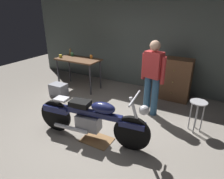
{
  "coord_description": "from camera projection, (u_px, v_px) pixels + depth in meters",
  "views": [
    {
      "loc": [
        1.92,
        -2.68,
        2.3
      ],
      "look_at": [
        0.03,
        0.7,
        0.65
      ],
      "focal_mm": 31.43,
      "sensor_mm": 36.0,
      "label": 1
    }
  ],
  "objects": [
    {
      "name": "workbench",
      "position": [
        78.0,
        63.0,
        5.72
      ],
      "size": [
        1.3,
        0.64,
        0.9
      ],
      "color": "brown",
      "rests_on": "ground_plane"
    },
    {
      "name": "ground_plane",
      "position": [
        94.0,
        131.0,
        3.92
      ],
      "size": [
        12.0,
        12.0,
        0.0
      ],
      "primitive_type": "plane",
      "color": "gray"
    },
    {
      "name": "mug_yellow_tall",
      "position": [
        61.0,
        56.0,
        5.78
      ],
      "size": [
        0.12,
        0.09,
        0.09
      ],
      "color": "yellow",
      "rests_on": "workbench"
    },
    {
      "name": "bottle",
      "position": [
        70.0,
        52.0,
        6.05
      ],
      "size": [
        0.06,
        0.06,
        0.24
      ],
      "color": "olive",
      "rests_on": "workbench"
    },
    {
      "name": "person_standing",
      "position": [
        153.0,
        75.0,
        4.23
      ],
      "size": [
        0.56,
        0.31,
        1.67
      ],
      "rotation": [
        0.0,
        0.0,
        2.89
      ],
      "color": "#345C7E",
      "rests_on": "ground_plane"
    },
    {
      "name": "shop_stool",
      "position": [
        198.0,
        108.0,
        3.75
      ],
      "size": [
        0.32,
        0.32,
        0.64
      ],
      "color": "#B2B2B7",
      "rests_on": "ground_plane"
    },
    {
      "name": "storage_bin",
      "position": [
        59.0,
        90.0,
        5.43
      ],
      "size": [
        0.44,
        0.32,
        0.34
      ],
      "primitive_type": "cube",
      "color": "gray",
      "rests_on": "ground_plane"
    },
    {
      "name": "mug_orange_travel",
      "position": [
        91.0,
        57.0,
        5.68
      ],
      "size": [
        0.11,
        0.07,
        0.11
      ],
      "color": "orange",
      "rests_on": "workbench"
    },
    {
      "name": "back_wall",
      "position": [
        147.0,
        35.0,
        5.56
      ],
      "size": [
        8.0,
        0.12,
        3.1
      ],
      "primitive_type": "cube",
      "color": "#56605B",
      "rests_on": "ground_plane"
    },
    {
      "name": "motorcycle",
      "position": [
        91.0,
        118.0,
        3.52
      ],
      "size": [
        2.18,
        0.66,
        1.0
      ],
      "rotation": [
        0.0,
        0.0,
        0.13
      ],
      "color": "black",
      "rests_on": "ground_plane"
    },
    {
      "name": "wooden_dresser",
      "position": [
        175.0,
        79.0,
        5.1
      ],
      "size": [
        0.8,
        0.47,
        1.1
      ],
      "color": "brown",
      "rests_on": "ground_plane"
    },
    {
      "name": "drip_tray",
      "position": [
        97.0,
        140.0,
        3.65
      ],
      "size": [
        0.56,
        0.4,
        0.01
      ],
      "primitive_type": "cube",
      "color": "olive",
      "rests_on": "ground_plane"
    },
    {
      "name": "mug_green_speckled",
      "position": [
        72.0,
        54.0,
        5.97
      ],
      "size": [
        0.12,
        0.09,
        0.1
      ],
      "color": "#3D7F4C",
      "rests_on": "workbench"
    }
  ]
}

